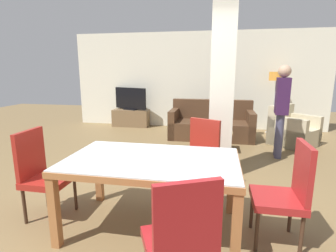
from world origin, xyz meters
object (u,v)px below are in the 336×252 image
(dining_table, at_px, (152,172))
(tv_screen, at_px, (130,99))
(dining_chair_far_right, at_px, (200,154))
(dining_chair_near_right, at_px, (181,238))
(dining_chair_head_left, at_px, (42,171))
(dining_chair_head_right, at_px, (287,190))
(coffee_table, at_px, (213,140))
(bottle, at_px, (210,125))
(tv_stand, at_px, (131,118))
(armchair, at_px, (292,132))
(standing_person, at_px, (282,105))
(sofa, at_px, (211,126))
(floor_lamp, at_px, (276,82))

(dining_table, bearing_deg, tv_screen, 111.11)
(dining_chair_far_right, bearing_deg, dining_chair_near_right, 114.57)
(dining_chair_head_left, xyz_separation_m, dining_chair_head_right, (2.57, 0.00, 0.00))
(coffee_table, xyz_separation_m, tv_screen, (-2.45, 2.04, 0.58))
(bottle, bearing_deg, coffee_table, 29.19)
(coffee_table, bearing_deg, tv_stand, 140.19)
(dining_table, bearing_deg, bottle, 79.86)
(armchair, xyz_separation_m, tv_screen, (-4.18, 1.22, 0.51))
(dining_table, bearing_deg, standing_person, 56.42)
(dining_table, bearing_deg, sofa, 82.90)
(sofa, height_order, bottle, sofa)
(dining_chair_far_right, relative_size, tv_stand, 0.94)
(tv_screen, xyz_separation_m, standing_person, (3.69, -2.18, 0.20))
(dining_chair_near_right, xyz_separation_m, tv_stand, (-2.32, 5.79, -0.29))
(bottle, height_order, tv_stand, bottle)
(dining_chair_far_right, distance_m, bottle, 1.89)
(dining_chair_head_right, relative_size, dining_chair_near_right, 1.00)
(dining_table, height_order, tv_stand, dining_table)
(dining_chair_near_right, bearing_deg, sofa, 63.71)
(dining_chair_head_left, relative_size, standing_person, 0.58)
(tv_stand, bearing_deg, dining_chair_near_right, -68.20)
(dining_chair_near_right, bearing_deg, bottle, 63.32)
(dining_table, relative_size, floor_lamp, 1.08)
(tv_stand, height_order, standing_person, standing_person)
(dining_chair_far_right, height_order, standing_person, standing_person)
(bottle, bearing_deg, dining_chair_head_left, -122.21)
(dining_chair_near_right, bearing_deg, dining_chair_head_right, 20.22)
(armchair, bearing_deg, dining_chair_far_right, 6.78)
(armchair, height_order, bottle, armchair)
(tv_stand, xyz_separation_m, standing_person, (3.69, -2.18, 0.76))
(dining_chair_head_left, xyz_separation_m, tv_screen, (-0.62, 4.89, 0.27))
(tv_screen, height_order, standing_person, standing_person)
(dining_chair_near_right, xyz_separation_m, sofa, (0.07, 4.87, -0.24))
(dining_chair_head_right, distance_m, coffee_table, 2.96)
(dining_chair_head_left, height_order, sofa, dining_chair_head_left)
(dining_chair_far_right, xyz_separation_m, floor_lamp, (1.66, 3.83, 0.81))
(tv_stand, bearing_deg, bottle, -40.93)
(floor_lamp, bearing_deg, dining_chair_head_right, -99.41)
(dining_chair_far_right, xyz_separation_m, tv_stand, (-2.31, 3.96, -0.29))
(sofa, bearing_deg, dining_table, 82.90)
(dining_chair_near_right, bearing_deg, tv_screen, 86.32)
(dining_table, bearing_deg, coffee_table, 78.85)
(floor_lamp, bearing_deg, dining_chair_far_right, -113.49)
(armchair, distance_m, tv_stand, 4.35)
(dining_chair_head_right, xyz_separation_m, floor_lamp, (0.79, 4.76, 0.81))
(dining_chair_head_left, bearing_deg, tv_stand, -172.81)
(dining_chair_near_right, height_order, armchair, dining_chair_near_right)
(dining_chair_head_left, distance_m, dining_chair_head_right, 2.57)
(standing_person, bearing_deg, dining_chair_near_right, 165.44)
(dining_chair_head_right, relative_size, sofa, 0.50)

